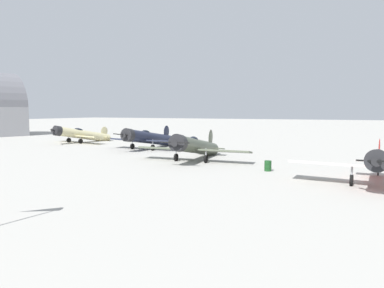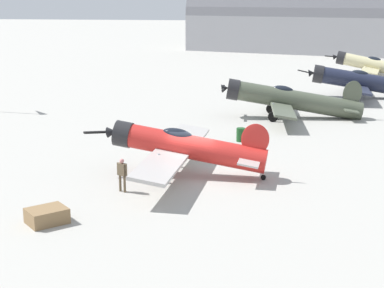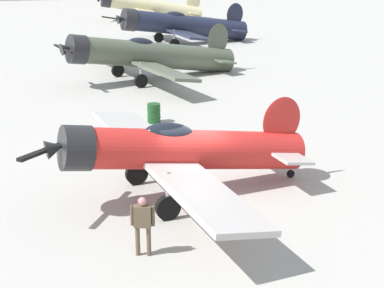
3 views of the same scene
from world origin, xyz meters
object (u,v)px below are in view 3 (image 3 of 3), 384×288
object	(u,v)px
airplane_outer_stand	(149,6)
ground_crew_mechanic	(143,221)
airplane_foreground	(178,151)
airplane_mid_apron	(149,55)
fuel_drum	(154,113)
airplane_far_line	(182,25)

from	to	relation	value
airplane_outer_stand	ground_crew_mechanic	world-z (taller)	airplane_outer_stand
airplane_foreground	airplane_mid_apron	size ratio (longest dim) A/B	0.97
airplane_outer_stand	fuel_drum	size ratio (longest dim) A/B	13.13
airplane_foreground	fuel_drum	size ratio (longest dim) A/B	13.06
airplane_mid_apron	ground_crew_mechanic	size ratio (longest dim) A/B	7.14
airplane_far_line	fuel_drum	size ratio (longest dim) A/B	13.19
airplane_mid_apron	fuel_drum	bearing A→B (deg)	65.04
airplane_foreground	airplane_far_line	distance (m)	30.74
airplane_mid_apron	ground_crew_mechanic	bearing A→B (deg)	63.30
ground_crew_mechanic	airplane_outer_stand	bearing A→B (deg)	6.75
airplane_mid_apron	airplane_far_line	bearing A→B (deg)	-127.80
ground_crew_mechanic	fuel_drum	world-z (taller)	ground_crew_mechanic
airplane_mid_apron	airplane_outer_stand	world-z (taller)	airplane_mid_apron
airplane_foreground	ground_crew_mechanic	size ratio (longest dim) A/B	6.91
airplane_far_line	fuel_drum	bearing A→B (deg)	63.53
airplane_mid_apron	ground_crew_mechanic	xyz separation A→B (m)	(-20.20, 8.72, -0.45)
airplane_far_line	ground_crew_mechanic	bearing A→B (deg)	65.19
airplane_far_line	airplane_outer_stand	bearing A→B (deg)	-100.65
airplane_foreground	airplane_mid_apron	xyz separation A→B (m)	(16.96, -6.11, -0.14)
airplane_outer_stand	airplane_foreground	bearing A→B (deg)	80.23
airplane_foreground	ground_crew_mechanic	distance (m)	4.21
airplane_foreground	airplane_outer_stand	size ratio (longest dim) A/B	0.99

